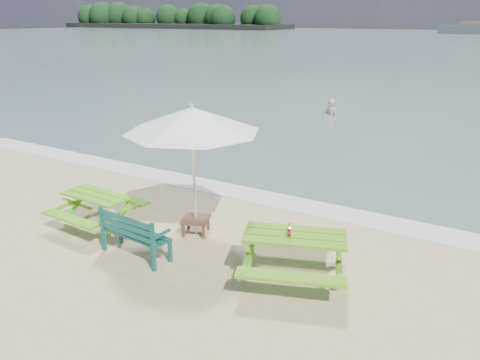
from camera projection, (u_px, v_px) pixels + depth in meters
The scene contains 9 objects.
foam_strip at pixel (259, 196), 11.81m from camera, with size 22.00×0.90×0.01m, color silver.
island_headland at pixel (172, 19), 173.47m from camera, with size 90.00×22.00×7.60m.
picnic_table_left at pixel (98, 210), 10.09m from camera, with size 1.57×1.73×0.72m.
picnic_table_right at pixel (294, 257), 8.04m from camera, with size 2.28×2.39×0.82m.
park_bench at pixel (136, 243), 8.81m from camera, with size 1.48×0.61×0.89m.
side_table at pixel (196, 225), 9.77m from camera, with size 0.70×0.70×0.35m.
patio_umbrella at pixel (192, 120), 9.02m from camera, with size 3.51×3.51×2.67m.
beer_bottle at pixel (289, 232), 7.82m from camera, with size 0.06×0.06×0.24m.
swimmer at pixel (331, 119), 21.73m from camera, with size 0.79×0.66×1.86m.
Camera 1 is at (5.17, -5.12, 4.32)m, focal length 35.00 mm.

